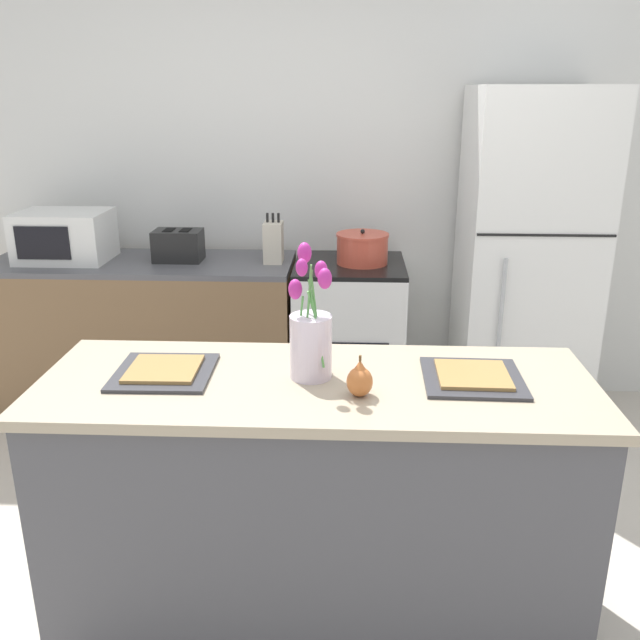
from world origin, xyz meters
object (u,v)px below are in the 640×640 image
object	(u,v)px
cooking_pot	(362,248)
refrigerator	(526,263)
plate_setting_left	(164,371)
knife_block	(273,242)
microwave	(64,236)
plate_setting_right	(473,377)
flower_vase	(311,336)
toaster	(178,245)
stove_range	(349,340)
pear_figurine	(360,380)

from	to	relation	value
cooking_pot	refrigerator	bearing A→B (deg)	0.20
plate_setting_left	knife_block	distance (m)	1.59
plate_setting_left	microwave	xyz separation A→B (m)	(-0.97, 1.57, 0.12)
plate_setting_right	cooking_pot	xyz separation A→B (m)	(-0.34, 1.57, 0.06)
flower_vase	microwave	size ratio (longest dim) A/B	0.90
plate_setting_left	toaster	world-z (taller)	toaster
plate_setting_right	cooking_pot	distance (m)	1.61
stove_range	knife_block	world-z (taller)	knife_block
pear_figurine	knife_block	size ratio (longest dim) A/B	0.49
knife_block	pear_figurine	bearing A→B (deg)	-75.13
refrigerator	plate_setting_right	xyz separation A→B (m)	(-0.55, -1.57, 0.01)
refrigerator	flower_vase	bearing A→B (deg)	-124.21
stove_range	pear_figurine	distance (m)	1.78
refrigerator	microwave	xyz separation A→B (m)	(-2.52, -0.00, 0.12)
refrigerator	knife_block	xyz separation A→B (m)	(-1.37, 0.00, 0.10)
flower_vase	pear_figurine	distance (m)	0.23
stove_range	toaster	bearing A→B (deg)	179.15
flower_vase	plate_setting_right	world-z (taller)	flower_vase
knife_block	microwave	bearing A→B (deg)	-179.74
cooking_pot	toaster	bearing A→B (deg)	179.08
flower_vase	cooking_pot	world-z (taller)	flower_vase
plate_setting_right	toaster	distance (m)	2.08
flower_vase	plate_setting_left	distance (m)	0.50
refrigerator	toaster	size ratio (longest dim) A/B	6.50
refrigerator	plate_setting_right	size ratio (longest dim) A/B	5.65
stove_range	plate_setting_right	world-z (taller)	plate_setting_right
toaster	microwave	world-z (taller)	microwave
plate_setting_right	refrigerator	bearing A→B (deg)	70.88
plate_setting_left	stove_range	bearing A→B (deg)	68.96
pear_figurine	toaster	size ratio (longest dim) A/B	0.47
plate_setting_left	knife_block	bearing A→B (deg)	83.22
pear_figurine	toaster	xyz separation A→B (m)	(-0.98, 1.72, 0.02)
refrigerator	plate_setting_right	world-z (taller)	refrigerator
flower_vase	plate_setting_left	xyz separation A→B (m)	(-0.49, -0.00, -0.13)
stove_range	flower_vase	bearing A→B (deg)	-94.32
microwave	plate_setting_left	bearing A→B (deg)	-58.39
pear_figurine	microwave	size ratio (longest dim) A/B	0.28
plate_setting_left	knife_block	world-z (taller)	knife_block
microwave	stove_range	bearing A→B (deg)	0.02
refrigerator	flower_vase	world-z (taller)	refrigerator
microwave	pear_figurine	bearing A→B (deg)	-46.71
pear_figurine	plate_setting_left	distance (m)	0.66
microwave	refrigerator	bearing A→B (deg)	0.03
flower_vase	microwave	distance (m)	2.14
stove_range	plate_setting_right	xyz separation A→B (m)	(0.40, -1.57, 0.47)
stove_range	cooking_pot	size ratio (longest dim) A/B	3.16
plate_setting_right	toaster	xyz separation A→B (m)	(-1.35, 1.59, 0.07)
flower_vase	pear_figurine	size ratio (longest dim) A/B	3.28
flower_vase	plate_setting_left	world-z (taller)	flower_vase
stove_range	knife_block	xyz separation A→B (m)	(-0.42, 0.00, 0.56)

